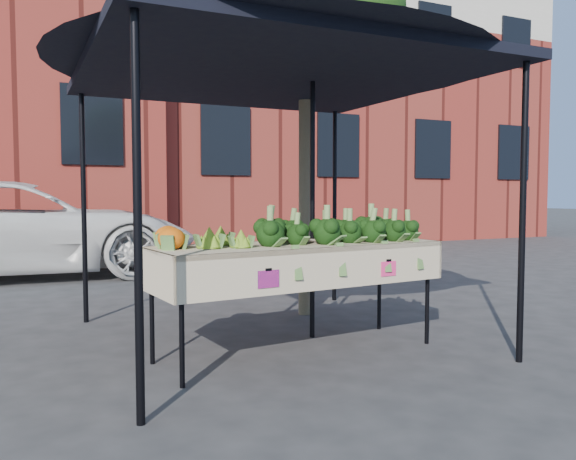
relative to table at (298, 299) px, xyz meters
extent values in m
plane|color=#29292C|center=(-0.16, 0.14, -0.45)|extent=(90.00, 90.00, 0.00)
cube|color=beige|center=(0.00, 0.00, 0.00)|extent=(2.47, 1.04, 0.90)
cube|color=#F22D8C|center=(-0.50, -0.40, 0.25)|extent=(0.17, 0.01, 0.12)
cube|color=#FC2F7D|center=(0.61, -0.40, 0.25)|extent=(0.17, 0.01, 0.12)
ellipsoid|color=black|center=(0.36, 0.03, 0.58)|extent=(1.55, 0.58, 0.27)
ellipsoid|color=#8CA529|center=(-0.67, -0.01, 0.55)|extent=(0.44, 0.48, 0.21)
ellipsoid|color=orange|center=(-1.04, 0.07, 0.54)|extent=(0.24, 0.44, 0.19)
imported|color=white|center=(-2.01, 5.88, 2.26)|extent=(1.60, 2.56, 5.43)
cube|color=maroon|center=(6.84, 12.64, 3.80)|extent=(12.00, 8.00, 8.50)
camera|label=1|loc=(-2.05, -4.18, 0.85)|focal=36.01mm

